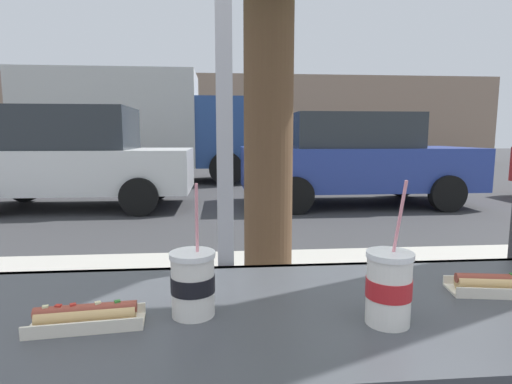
{
  "coord_description": "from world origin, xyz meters",
  "views": [
    {
      "loc": [
        -0.01,
        -1.21,
        1.33
      ],
      "look_at": [
        0.25,
        1.89,
        0.9
      ],
      "focal_mm": 28.81,
      "sensor_mm": 36.0,
      "label": 1
    }
  ],
  "objects_px": {
    "box_truck": "(138,124)",
    "hotdog_tray_near": "(496,284)",
    "parked_car_blue": "(354,159)",
    "soda_cup_left": "(193,282)",
    "soda_cup_right": "(389,287)",
    "hotdog_tray_far": "(87,316)",
    "parked_car_white": "(74,158)"
  },
  "relations": [
    {
      "from": "parked_car_blue",
      "to": "box_truck",
      "type": "height_order",
      "value": "box_truck"
    },
    {
      "from": "soda_cup_left",
      "to": "box_truck",
      "type": "xyz_separation_m",
      "value": [
        -2.23,
        11.06,
        0.65
      ]
    },
    {
      "from": "soda_cup_right",
      "to": "hotdog_tray_near",
      "type": "height_order",
      "value": "soda_cup_right"
    },
    {
      "from": "parked_car_white",
      "to": "parked_car_blue",
      "type": "height_order",
      "value": "parked_car_white"
    },
    {
      "from": "soda_cup_left",
      "to": "hotdog_tray_far",
      "type": "relative_size",
      "value": 1.24
    },
    {
      "from": "soda_cup_right",
      "to": "parked_car_white",
      "type": "height_order",
      "value": "parked_car_white"
    },
    {
      "from": "hotdog_tray_near",
      "to": "box_truck",
      "type": "distance_m",
      "value": 11.42
    },
    {
      "from": "hotdog_tray_near",
      "to": "parked_car_white",
      "type": "relative_size",
      "value": 0.06
    },
    {
      "from": "parked_car_white",
      "to": "box_truck",
      "type": "bearing_deg",
      "value": 85.29
    },
    {
      "from": "parked_car_blue",
      "to": "soda_cup_right",
      "type": "bearing_deg",
      "value": -107.75
    },
    {
      "from": "hotdog_tray_far",
      "to": "parked_car_blue",
      "type": "relative_size",
      "value": 0.06
    },
    {
      "from": "soda_cup_left",
      "to": "soda_cup_right",
      "type": "relative_size",
      "value": 0.96
    },
    {
      "from": "soda_cup_left",
      "to": "hotdog_tray_far",
      "type": "bearing_deg",
      "value": -169.76
    },
    {
      "from": "box_truck",
      "to": "soda_cup_right",
      "type": "bearing_deg",
      "value": -76.58
    },
    {
      "from": "soda_cup_left",
      "to": "soda_cup_right",
      "type": "height_order",
      "value": "soda_cup_right"
    },
    {
      "from": "hotdog_tray_near",
      "to": "hotdog_tray_far",
      "type": "distance_m",
      "value": 1.0
    },
    {
      "from": "soda_cup_left",
      "to": "hotdog_tray_far",
      "type": "distance_m",
      "value": 0.23
    },
    {
      "from": "parked_car_blue",
      "to": "box_truck",
      "type": "bearing_deg",
      "value": 138.72
    },
    {
      "from": "soda_cup_left",
      "to": "parked_car_white",
      "type": "distance_m",
      "value": 7.27
    },
    {
      "from": "parked_car_white",
      "to": "parked_car_blue",
      "type": "relative_size",
      "value": 0.96
    },
    {
      "from": "hotdog_tray_near",
      "to": "parked_car_blue",
      "type": "bearing_deg",
      "value": 74.64
    },
    {
      "from": "soda_cup_right",
      "to": "box_truck",
      "type": "distance_m",
      "value": 11.47
    },
    {
      "from": "hotdog_tray_near",
      "to": "hotdog_tray_far",
      "type": "xyz_separation_m",
      "value": [
        -1.0,
        -0.1,
        0.0
      ]
    },
    {
      "from": "hotdog_tray_far",
      "to": "box_truck",
      "type": "height_order",
      "value": "box_truck"
    },
    {
      "from": "soda_cup_left",
      "to": "parked_car_blue",
      "type": "distance_m",
      "value": 7.29
    },
    {
      "from": "soda_cup_left",
      "to": "parked_car_blue",
      "type": "xyz_separation_m",
      "value": [
        2.62,
        6.8,
        -0.12
      ]
    },
    {
      "from": "hotdog_tray_far",
      "to": "parked_car_white",
      "type": "relative_size",
      "value": 0.06
    },
    {
      "from": "soda_cup_left",
      "to": "hotdog_tray_near",
      "type": "height_order",
      "value": "soda_cup_left"
    },
    {
      "from": "box_truck",
      "to": "hotdog_tray_near",
      "type": "bearing_deg",
      "value": -74.69
    },
    {
      "from": "parked_car_white",
      "to": "hotdog_tray_far",
      "type": "bearing_deg",
      "value": -70.94
    },
    {
      "from": "soda_cup_right",
      "to": "hotdog_tray_far",
      "type": "xyz_separation_m",
      "value": [
        -0.65,
        0.04,
        -0.06
      ]
    },
    {
      "from": "box_truck",
      "to": "hotdog_tray_far",
      "type": "bearing_deg",
      "value": -79.73
    }
  ]
}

